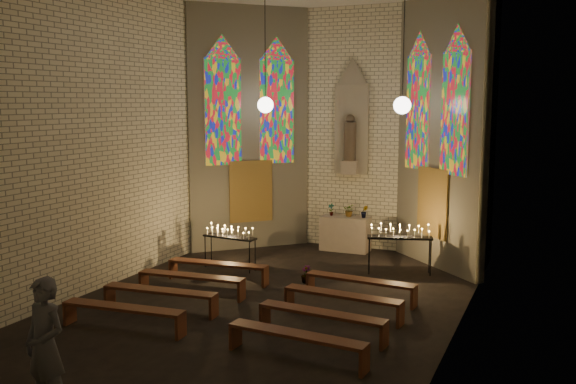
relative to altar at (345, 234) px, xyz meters
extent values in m
plane|color=black|center=(0.00, -5.45, -0.50)|extent=(12.00, 12.00, 0.00)
cube|color=#EBE4C4|center=(0.00, 0.55, 3.00)|extent=(8.00, 0.02, 7.00)
cube|color=#EBE4C4|center=(0.00, -11.45, 3.00)|extent=(8.00, 0.02, 7.00)
cube|color=#EBE4C4|center=(-4.00, -5.45, 3.00)|extent=(0.02, 12.00, 7.00)
cube|color=#EBE4C4|center=(4.00, -5.45, 3.00)|extent=(0.02, 12.00, 7.00)
cube|color=#EBE4C4|center=(-2.75, -0.70, 3.00)|extent=(2.72, 2.72, 7.00)
cube|color=#EBE4C4|center=(2.75, -0.70, 3.00)|extent=(2.72, 2.72, 7.00)
cube|color=#4C3F8C|center=(-3.21, -1.39, 3.50)|extent=(0.78, 0.78, 3.00)
cube|color=#4C3F8C|center=(-2.06, -0.24, 3.50)|extent=(0.78, 0.78, 3.00)
cube|color=#4C3F8C|center=(2.06, -0.24, 3.50)|extent=(0.78, 0.78, 3.00)
cube|color=#4C3F8C|center=(3.21, -1.39, 3.50)|extent=(0.78, 0.78, 3.00)
cube|color=brown|center=(-2.63, -0.82, 1.20)|extent=(0.95, 0.95, 1.80)
cube|color=brown|center=(2.63, -0.82, 1.20)|extent=(0.95, 0.95, 1.80)
cube|color=gray|center=(0.00, 0.47, 3.00)|extent=(1.00, 0.12, 2.60)
cone|color=gray|center=(0.00, 0.47, 4.65)|extent=(1.00, 1.00, 0.80)
cube|color=#AA9C8B|center=(0.00, 0.33, 1.90)|extent=(0.45, 0.30, 0.40)
cylinder|color=brown|center=(0.00, 0.33, 2.65)|extent=(0.36, 0.36, 1.10)
sphere|color=brown|center=(0.00, 0.33, 3.30)|extent=(0.26, 0.26, 0.26)
sphere|color=white|center=(-1.90, -1.35, 3.70)|extent=(0.44, 0.44, 0.44)
cylinder|color=black|center=(-1.90, -1.35, 5.10)|extent=(0.02, 0.02, 2.80)
sphere|color=white|center=(1.90, -1.35, 3.70)|extent=(0.44, 0.44, 0.44)
cylinder|color=black|center=(1.90, -1.35, 5.10)|extent=(0.02, 0.02, 2.80)
cube|color=#AA9C8B|center=(0.00, 0.00, 0.00)|extent=(1.40, 0.60, 1.00)
imported|color=#4C723F|center=(-0.44, 0.01, 0.68)|extent=(0.19, 0.14, 0.36)
imported|color=#4C723F|center=(0.09, 0.07, 0.69)|extent=(0.37, 0.34, 0.37)
imported|color=#4C723F|center=(0.55, 0.04, 0.68)|extent=(0.25, 0.23, 0.36)
imported|color=#4C723F|center=(0.20, -3.56, -0.29)|extent=(0.30, 0.30, 0.42)
cube|color=black|center=(-2.08, -3.14, 0.34)|extent=(1.48, 0.48, 0.05)
cylinder|color=black|center=(-2.78, -3.21, -0.09)|extent=(0.03, 0.03, 0.82)
cylinder|color=black|center=(-1.42, -3.34, -0.09)|extent=(0.03, 0.03, 0.82)
cylinder|color=black|center=(-2.75, -2.94, -0.09)|extent=(0.03, 0.03, 0.82)
cylinder|color=black|center=(-1.39, -3.07, -0.09)|extent=(0.03, 0.03, 0.82)
cube|color=black|center=(2.04, -1.85, 0.43)|extent=(1.65, 0.85, 0.05)
cylinder|color=black|center=(1.37, -2.22, -0.05)|extent=(0.03, 0.03, 0.91)
cylinder|color=black|center=(2.81, -1.77, -0.05)|extent=(0.03, 0.03, 0.91)
cylinder|color=black|center=(1.28, -1.93, -0.05)|extent=(0.03, 0.03, 0.91)
cylinder|color=black|center=(2.72, -1.48, -0.05)|extent=(0.03, 0.03, 0.91)
cube|color=#4F2616|center=(-1.77, -4.31, -0.05)|extent=(2.50, 0.55, 0.06)
cube|color=#4F2616|center=(-2.98, -4.41, -0.28)|extent=(0.09, 0.35, 0.45)
cube|color=#4F2616|center=(-0.57, -4.21, -0.28)|extent=(0.09, 0.35, 0.45)
cube|color=#4F2616|center=(1.77, -4.31, -0.05)|extent=(2.50, 0.55, 0.06)
cube|color=#4F2616|center=(0.57, -4.21, -0.28)|extent=(0.09, 0.35, 0.45)
cube|color=#4F2616|center=(2.98, -4.41, -0.28)|extent=(0.09, 0.35, 0.45)
cube|color=#4F2616|center=(-1.77, -5.51, -0.05)|extent=(2.50, 0.55, 0.06)
cube|color=#4F2616|center=(-2.98, -5.61, -0.28)|extent=(0.09, 0.35, 0.45)
cube|color=#4F2616|center=(-0.57, -5.41, -0.28)|extent=(0.09, 0.35, 0.45)
cube|color=#4F2616|center=(1.77, -5.51, -0.05)|extent=(2.50, 0.55, 0.06)
cube|color=#4F2616|center=(0.57, -5.41, -0.28)|extent=(0.09, 0.35, 0.45)
cube|color=#4F2616|center=(2.98, -5.61, -0.28)|extent=(0.09, 0.35, 0.45)
cube|color=#4F2616|center=(-1.77, -6.71, -0.05)|extent=(2.50, 0.55, 0.06)
cube|color=#4F2616|center=(-2.98, -6.81, -0.28)|extent=(0.09, 0.35, 0.45)
cube|color=#4F2616|center=(-0.57, -6.61, -0.28)|extent=(0.09, 0.35, 0.45)
cube|color=#4F2616|center=(1.77, -6.71, -0.05)|extent=(2.50, 0.55, 0.06)
cube|color=#4F2616|center=(0.57, -6.61, -0.28)|extent=(0.09, 0.35, 0.45)
cube|color=#4F2616|center=(2.98, -6.81, -0.28)|extent=(0.09, 0.35, 0.45)
cube|color=#4F2616|center=(-1.77, -7.91, -0.05)|extent=(2.50, 0.55, 0.06)
cube|color=#4F2616|center=(-2.98, -8.01, -0.28)|extent=(0.09, 0.35, 0.45)
cube|color=#4F2616|center=(-0.57, -7.81, -0.28)|extent=(0.09, 0.35, 0.45)
cube|color=#4F2616|center=(1.77, -7.91, -0.05)|extent=(2.50, 0.55, 0.06)
cube|color=#4F2616|center=(0.57, -7.81, -0.28)|extent=(0.09, 0.35, 0.45)
cube|color=#4F2616|center=(2.98, -8.01, -0.28)|extent=(0.09, 0.35, 0.45)
imported|color=#494A53|center=(-0.72, -10.95, 0.46)|extent=(0.76, 0.56, 1.92)
camera|label=1|loc=(5.71, -17.37, 3.80)|focal=40.00mm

